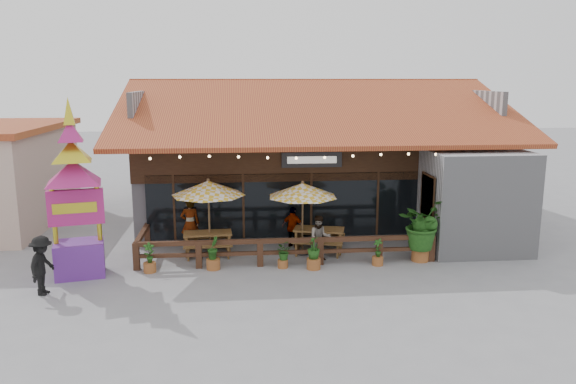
{
  "coord_description": "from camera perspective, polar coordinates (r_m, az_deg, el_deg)",
  "views": [
    {
      "loc": [
        -3.2,
        -18.21,
        6.06
      ],
      "look_at": [
        -1.39,
        1.5,
        2.08
      ],
      "focal_mm": 35.0,
      "sensor_mm": 36.0,
      "label": 1
    }
  ],
  "objects": [
    {
      "name": "picnic_table_left",
      "position": [
        19.95,
        -8.15,
        -4.8
      ],
      "size": [
        1.75,
        1.54,
        0.8
      ],
      "color": "brown",
      "rests_on": "ground"
    },
    {
      "name": "picnic_table_right",
      "position": [
        20.1,
        3.16,
        -4.48
      ],
      "size": [
        2.08,
        1.91,
        0.85
      ],
      "color": "brown",
      "rests_on": "ground"
    },
    {
      "name": "planter_b",
      "position": [
        18.41,
        -7.63,
        -6.33
      ],
      "size": [
        0.45,
        0.48,
        1.09
      ],
      "color": "brown",
      "rests_on": "ground"
    },
    {
      "name": "planter_c",
      "position": [
        18.4,
        -0.53,
        -6.29
      ],
      "size": [
        0.67,
        0.68,
        0.84
      ],
      "color": "brown",
      "rests_on": "ground"
    },
    {
      "name": "pedestrian",
      "position": [
        17.54,
        -23.7,
        -6.85
      ],
      "size": [
        0.81,
        1.2,
        1.73
      ],
      "primitive_type": "imported",
      "rotation": [
        0.0,
        0.0,
        1.42
      ],
      "color": "black",
      "rests_on": "ground"
    },
    {
      "name": "diner_c",
      "position": [
        20.57,
        0.51,
        -3.58
      ],
      "size": [
        0.94,
        0.79,
        1.5
      ],
      "primitive_type": "imported",
      "rotation": [
        0.0,
        0.0,
        2.57
      ],
      "color": "#341F10",
      "rests_on": "ground"
    },
    {
      "name": "thai_sign_tower",
      "position": [
        18.25,
        -20.96,
        1.46
      ],
      "size": [
        2.63,
        2.63,
        5.97
      ],
      "color": "#60268B",
      "rests_on": "ground"
    },
    {
      "name": "tropical_plant",
      "position": [
        19.4,
        13.41,
        -3.3
      ],
      "size": [
        2.09,
        2.08,
        2.19
      ],
      "color": "brown",
      "rests_on": "ground"
    },
    {
      "name": "planter_d",
      "position": [
        18.28,
        2.63,
        -6.24
      ],
      "size": [
        0.55,
        0.55,
        1.1
      ],
      "color": "brown",
      "rests_on": "ground"
    },
    {
      "name": "restaurant_building",
      "position": [
        25.35,
        2.67,
        2.62
      ],
      "size": [
        15.5,
        14.73,
        6.09
      ],
      "color": "#9C9CA0",
      "rests_on": "ground"
    },
    {
      "name": "ground",
      "position": [
        19.45,
        4.53,
        -6.81
      ],
      "size": [
        100.0,
        100.0,
        0.0
      ],
      "primitive_type": "plane",
      "color": "gray",
      "rests_on": "ground"
    },
    {
      "name": "umbrella_right",
      "position": [
        19.43,
        1.5,
        0.18
      ],
      "size": [
        3.14,
        3.14,
        2.62
      ],
      "color": "brown",
      "rests_on": "ground"
    },
    {
      "name": "planter_a",
      "position": [
        18.54,
        -13.9,
        -6.71
      ],
      "size": [
        0.4,
        0.4,
        0.98
      ],
      "color": "brown",
      "rests_on": "ground"
    },
    {
      "name": "patio_railing",
      "position": [
        18.77,
        -2.13,
        -5.49
      ],
      "size": [
        10.0,
        2.6,
        0.92
      ],
      "color": "#412417",
      "rests_on": "ground"
    },
    {
      "name": "planter_e",
      "position": [
        18.91,
        9.11,
        -6.25
      ],
      "size": [
        0.37,
        0.39,
        0.91
      ],
      "color": "brown",
      "rests_on": "ground"
    },
    {
      "name": "diner_a",
      "position": [
        20.65,
        -9.93,
        -3.18
      ],
      "size": [
        0.73,
        0.53,
        1.86
      ],
      "primitive_type": "imported",
      "rotation": [
        0.0,
        0.0,
        3.28
      ],
      "color": "#341F10",
      "rests_on": "ground"
    },
    {
      "name": "umbrella_left",
      "position": [
        19.47,
        -8.1,
        0.37
      ],
      "size": [
        2.84,
        2.84,
        2.73
      ],
      "color": "brown",
      "rests_on": "ground"
    },
    {
      "name": "diner_b",
      "position": [
        19.1,
        3.24,
        -4.7
      ],
      "size": [
        0.78,
        0.62,
        1.55
      ],
      "primitive_type": "imported",
      "rotation": [
        0.0,
        0.0,
        -0.04
      ],
      "color": "#341F10",
      "rests_on": "ground"
    }
  ]
}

